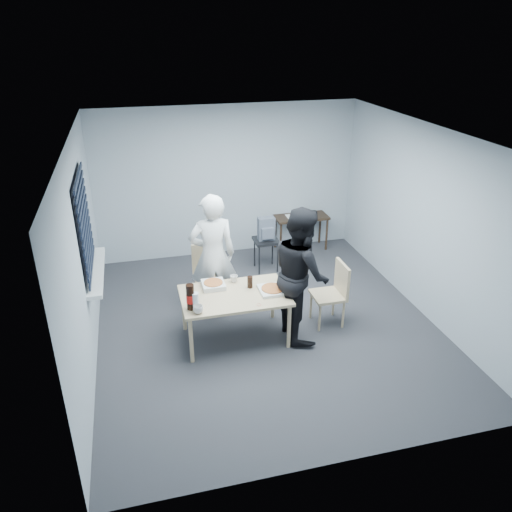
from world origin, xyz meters
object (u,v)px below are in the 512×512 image
object	(u,v)px
mug_b	(234,279)
person_white	(213,256)
chair_right	(334,289)
dining_table	(235,298)
mug_a	(198,309)
side_table	(301,220)
person_black	(301,273)
soda_bottle	(190,297)
stool	(266,245)
chair_far	(208,270)
backpack	(266,229)

from	to	relation	value
mug_b	person_white	bearing A→B (deg)	117.60
chair_right	person_white	xyz separation A→B (m)	(-1.53, 0.68, 0.37)
dining_table	mug_a	distance (m)	0.62
side_table	person_black	bearing A→B (deg)	-109.51
person_white	soda_bottle	xyz separation A→B (m)	(-0.43, -0.94, -0.07)
chair_right	stool	world-z (taller)	chair_right
chair_far	side_table	size ratio (longest dim) A/B	0.94
side_table	chair_far	bearing A→B (deg)	-142.96
person_white	stool	bearing A→B (deg)	-133.74
dining_table	mug_a	world-z (taller)	mug_a
dining_table	mug_b	xyz separation A→B (m)	(0.07, 0.33, 0.11)
stool	mug_a	size ratio (longest dim) A/B	4.45
dining_table	person_black	world-z (taller)	person_black
dining_table	person_black	size ratio (longest dim) A/B	0.77
stool	backpack	distance (m)	0.30
person_black	side_table	bearing A→B (deg)	-19.51
backpack	mug_b	xyz separation A→B (m)	(-0.86, -1.51, -0.03)
person_black	backpack	world-z (taller)	person_black
chair_far	person_black	world-z (taller)	person_black
chair_far	person_black	xyz separation A→B (m)	(1.03, -1.12, 0.37)
person_black	soda_bottle	xyz separation A→B (m)	(-1.43, -0.14, -0.07)
side_table	stool	distance (m)	1.08
side_table	mug_b	size ratio (longest dim) A/B	9.49
chair_right	stool	xyz separation A→B (m)	(-0.46, 1.80, -0.08)
chair_right	dining_table	bearing A→B (deg)	-177.99
chair_far	chair_right	xyz separation A→B (m)	(1.56, -1.00, 0.00)
chair_right	stool	size ratio (longest dim) A/B	1.63
person_white	soda_bottle	distance (m)	1.04
chair_far	stool	xyz separation A→B (m)	(1.11, 0.80, -0.08)
dining_table	chair_right	bearing A→B (deg)	2.01
person_black	stool	bearing A→B (deg)	-2.22
mug_b	person_black	bearing A→B (deg)	-27.08
stool	mug_b	world-z (taller)	mug_b
stool	backpack	size ratio (longest dim) A/B	1.44
person_black	stool	xyz separation A→B (m)	(0.07, 1.92, -0.45)
dining_table	person_white	world-z (taller)	person_white
dining_table	soda_bottle	distance (m)	0.65
person_black	mug_b	size ratio (longest dim) A/B	17.70
side_table	dining_table	bearing A→B (deg)	-125.14
mug_a	mug_b	bearing A→B (deg)	48.96
person_white	mug_b	world-z (taller)	person_white
dining_table	mug_b	world-z (taller)	mug_b
mug_a	mug_b	xyz separation A→B (m)	(0.57, 0.66, -0.00)
chair_far	person_white	bearing A→B (deg)	-84.02
person_black	chair_right	bearing A→B (deg)	-77.14
chair_right	backpack	xyz separation A→B (m)	(-0.46, 1.79, 0.22)
chair_right	side_table	size ratio (longest dim) A/B	0.94
stool	soda_bottle	world-z (taller)	soda_bottle
chair_far	person_white	world-z (taller)	person_white
side_table	soda_bottle	size ratio (longest dim) A/B	2.91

